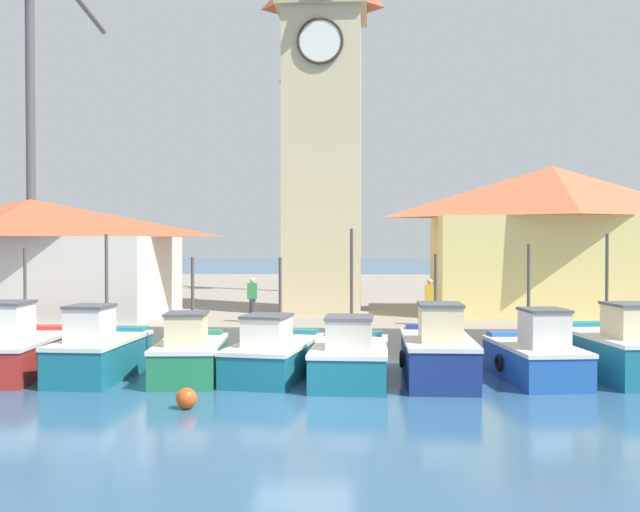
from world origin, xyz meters
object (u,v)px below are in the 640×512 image
port_crane_near (34,148)px  port_crane_far (336,183)px  fishing_boat_left_outer (16,350)px  fishing_boat_mid_left (190,355)px  fishing_boat_mid_right (350,358)px  fishing_boat_right_outer (535,356)px  mooring_buoy (186,398)px  dock_worker_along_quay (430,301)px  fishing_boat_left_inner (99,352)px  warehouse_left (31,256)px  clock_tower (323,119)px  fishing_boat_center (274,354)px  fishing_boat_far_right (617,350)px  dock_worker_near_tower (252,299)px  warehouse_right (552,238)px  fishing_boat_right_inner (437,353)px

port_crane_near → port_crane_far: 18.81m
fishing_boat_left_outer → fishing_boat_mid_left: (5.33, -0.16, -0.06)m
fishing_boat_mid_right → fishing_boat_right_outer: fishing_boat_mid_right is taller
mooring_buoy → dock_worker_along_quay: bearing=52.0°
fishing_boat_left_inner → warehouse_left: size_ratio=0.40×
clock_tower → port_crane_far: clock_tower is taller
fishing_boat_mid_left → warehouse_left: warehouse_left is taller
fishing_boat_center → port_crane_near: 29.74m
fishing_boat_far_right → fishing_boat_center: bearing=-177.0°
fishing_boat_center → port_crane_near: port_crane_near is taller
fishing_boat_left_outer → port_crane_near: port_crane_near is taller
fishing_boat_left_outer → fishing_boat_mid_right: size_ratio=1.04×
warehouse_left → dock_worker_along_quay: size_ratio=6.70×
mooring_buoy → dock_worker_near_tower: size_ratio=0.31×
port_crane_near → mooring_buoy: 32.45m
clock_tower → warehouse_left: bearing=-168.4°
fishing_boat_mid_left → fishing_boat_mid_right: fishing_boat_mid_right is taller
warehouse_left → port_crane_far: 18.00m
clock_tower → mooring_buoy: bearing=-100.9°
mooring_buoy → dock_worker_near_tower: 9.10m
fishing_boat_mid_right → warehouse_right: size_ratio=0.48×
dock_worker_along_quay → fishing_boat_far_right: bearing=-33.6°
dock_worker_near_tower → fishing_boat_left_inner: bearing=-126.4°
fishing_boat_mid_left → dock_worker_along_quay: bearing=31.2°
warehouse_left → warehouse_right: warehouse_right is taller
fishing_boat_left_outer → warehouse_left: bearing=111.4°
fishing_boat_mid_right → clock_tower: size_ratio=0.28×
fishing_boat_center → fishing_boat_right_outer: (7.65, -0.09, 0.05)m
fishing_boat_left_inner → fishing_boat_mid_left: fishing_boat_left_inner is taller
fishing_boat_right_outer → warehouse_left: (-18.04, 6.50, 2.74)m
port_crane_near → mooring_buoy: bearing=-59.2°
clock_tower → port_crane_near: port_crane_near is taller
fishing_boat_center → warehouse_right: warehouse_right is taller
warehouse_right → fishing_boat_center: bearing=-139.5°
fishing_boat_mid_left → dock_worker_near_tower: fishing_boat_mid_left is taller
fishing_boat_left_outer → mooring_buoy: 7.41m
fishing_boat_center → mooring_buoy: bearing=-110.0°
fishing_boat_right_inner → dock_worker_along_quay: fishing_boat_right_inner is taller
fishing_boat_left_inner → fishing_boat_center: fishing_boat_left_inner is taller
port_crane_near → port_crane_far: (18.48, -2.50, -2.43)m
fishing_boat_center → warehouse_left: warehouse_left is taller
fishing_boat_mid_right → mooring_buoy: 5.46m
fishing_boat_right_inner → mooring_buoy: size_ratio=9.36×
fishing_boat_left_inner → fishing_boat_right_outer: fishing_boat_left_inner is taller
fishing_boat_mid_left → clock_tower: size_ratio=0.25×
fishing_boat_far_right → dock_worker_along_quay: fishing_boat_far_right is taller
fishing_boat_left_outer → fishing_boat_right_inner: 12.56m
port_crane_far → dock_worker_along_quay: size_ratio=10.04×
fishing_boat_left_outer → dock_worker_along_quay: 13.46m
fishing_boat_left_inner → clock_tower: 13.84m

